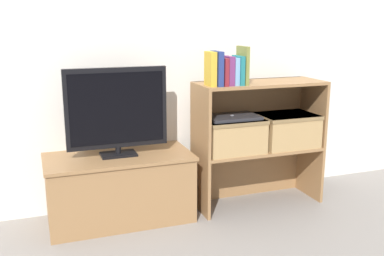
{
  "coord_description": "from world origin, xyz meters",
  "views": [
    {
      "loc": [
        -0.95,
        -2.48,
        1.26
      ],
      "look_at": [
        0.0,
        0.17,
        0.58
      ],
      "focal_mm": 42.0,
      "sensor_mm": 36.0,
      "label": 1
    }
  ],
  "objects_px": {
    "book_maroon": "(223,72)",
    "book_teal": "(238,70)",
    "tv_stand": "(120,188)",
    "book_plum": "(228,71)",
    "storage_basket_right": "(286,128)",
    "book_olive": "(243,65)",
    "storage_basket_left": "(232,133)",
    "tv": "(117,110)",
    "laptop": "(232,117)",
    "book_mustard": "(210,69)",
    "book_skyblue": "(234,71)",
    "book_navy": "(217,68)"
  },
  "relations": [
    {
      "from": "tv_stand",
      "to": "book_mustard",
      "type": "distance_m",
      "value": 0.95
    },
    {
      "from": "book_maroon",
      "to": "book_olive",
      "type": "relative_size",
      "value": 0.71
    },
    {
      "from": "book_plum",
      "to": "book_teal",
      "type": "relative_size",
      "value": 1.0
    },
    {
      "from": "book_olive",
      "to": "book_plum",
      "type": "bearing_deg",
      "value": 180.0
    },
    {
      "from": "storage_basket_right",
      "to": "storage_basket_left",
      "type": "bearing_deg",
      "value": 180.0
    },
    {
      "from": "book_maroon",
      "to": "tv",
      "type": "bearing_deg",
      "value": 170.31
    },
    {
      "from": "tv",
      "to": "book_teal",
      "type": "xyz_separation_m",
      "value": [
        0.76,
        -0.11,
        0.23
      ]
    },
    {
      "from": "tv_stand",
      "to": "tv",
      "type": "height_order",
      "value": "tv"
    },
    {
      "from": "book_navy",
      "to": "book_skyblue",
      "type": "distance_m",
      "value": 0.12
    },
    {
      "from": "book_skyblue",
      "to": "book_olive",
      "type": "xyz_separation_m",
      "value": [
        0.06,
        -0.0,
        0.03
      ]
    },
    {
      "from": "book_maroon",
      "to": "laptop",
      "type": "height_order",
      "value": "book_maroon"
    },
    {
      "from": "book_plum",
      "to": "storage_basket_right",
      "type": "height_order",
      "value": "book_plum"
    },
    {
      "from": "book_skyblue",
      "to": "storage_basket_right",
      "type": "xyz_separation_m",
      "value": [
        0.44,
        0.05,
        -0.42
      ]
    },
    {
      "from": "book_navy",
      "to": "storage_basket_right",
      "type": "xyz_separation_m",
      "value": [
        0.55,
        0.05,
        -0.44
      ]
    },
    {
      "from": "tv",
      "to": "book_teal",
      "type": "relative_size",
      "value": 3.43
    },
    {
      "from": "storage_basket_right",
      "to": "laptop",
      "type": "bearing_deg",
      "value": 180.0
    },
    {
      "from": "tv",
      "to": "book_skyblue",
      "type": "xyz_separation_m",
      "value": [
        0.73,
        -0.11,
        0.22
      ]
    },
    {
      "from": "book_plum",
      "to": "book_olive",
      "type": "xyz_separation_m",
      "value": [
        0.1,
        -0.0,
        0.03
      ]
    },
    {
      "from": "book_mustard",
      "to": "storage_basket_left",
      "type": "xyz_separation_m",
      "value": [
        0.18,
        0.05,
        -0.44
      ]
    },
    {
      "from": "tv_stand",
      "to": "storage_basket_right",
      "type": "bearing_deg",
      "value": -3.01
    },
    {
      "from": "tv_stand",
      "to": "book_plum",
      "type": "height_order",
      "value": "book_plum"
    },
    {
      "from": "book_navy",
      "to": "book_skyblue",
      "type": "xyz_separation_m",
      "value": [
        0.12,
        0.0,
        -0.02
      ]
    },
    {
      "from": "book_teal",
      "to": "book_navy",
      "type": "bearing_deg",
      "value": 180.0
    },
    {
      "from": "book_plum",
      "to": "storage_basket_right",
      "type": "xyz_separation_m",
      "value": [
        0.48,
        0.05,
        -0.42
      ]
    },
    {
      "from": "book_navy",
      "to": "book_maroon",
      "type": "bearing_deg",
      "value": -0.0
    },
    {
      "from": "book_mustard",
      "to": "book_teal",
      "type": "distance_m",
      "value": 0.19
    },
    {
      "from": "tv_stand",
      "to": "book_teal",
      "type": "height_order",
      "value": "book_teal"
    },
    {
      "from": "laptop",
      "to": "tv",
      "type": "bearing_deg",
      "value": 175.44
    },
    {
      "from": "tv",
      "to": "laptop",
      "type": "relative_size",
      "value": 1.82
    },
    {
      "from": "storage_basket_right",
      "to": "laptop",
      "type": "height_order",
      "value": "laptop"
    },
    {
      "from": "book_navy",
      "to": "storage_basket_left",
      "type": "distance_m",
      "value": 0.46
    },
    {
      "from": "storage_basket_left",
      "to": "book_skyblue",
      "type": "bearing_deg",
      "value": -111.35
    },
    {
      "from": "book_teal",
      "to": "storage_basket_right",
      "type": "xyz_separation_m",
      "value": [
        0.41,
        0.05,
        -0.43
      ]
    },
    {
      "from": "book_maroon",
      "to": "book_olive",
      "type": "bearing_deg",
      "value": 0.0
    },
    {
      "from": "book_teal",
      "to": "book_mustard",
      "type": "bearing_deg",
      "value": 180.0
    },
    {
      "from": "book_teal",
      "to": "book_skyblue",
      "type": "bearing_deg",
      "value": 180.0
    },
    {
      "from": "book_navy",
      "to": "book_skyblue",
      "type": "bearing_deg",
      "value": 0.0
    },
    {
      "from": "book_maroon",
      "to": "book_olive",
      "type": "height_order",
      "value": "book_olive"
    },
    {
      "from": "tv",
      "to": "book_skyblue",
      "type": "relative_size",
      "value": 3.65
    },
    {
      "from": "book_olive",
      "to": "storage_basket_left",
      "type": "bearing_deg",
      "value": 128.55
    },
    {
      "from": "laptop",
      "to": "book_maroon",
      "type": "bearing_deg",
      "value": -151.85
    },
    {
      "from": "book_maroon",
      "to": "book_teal",
      "type": "distance_m",
      "value": 0.11
    },
    {
      "from": "book_teal",
      "to": "storage_basket_right",
      "type": "distance_m",
      "value": 0.59
    },
    {
      "from": "laptop",
      "to": "storage_basket_right",
      "type": "bearing_deg",
      "value": -0.0
    },
    {
      "from": "book_teal",
      "to": "book_olive",
      "type": "bearing_deg",
      "value": -0.0
    },
    {
      "from": "storage_basket_left",
      "to": "book_maroon",
      "type": "bearing_deg",
      "value": -151.85
    },
    {
      "from": "book_mustard",
      "to": "book_teal",
      "type": "xyz_separation_m",
      "value": [
        0.19,
        0.0,
        -0.02
      ]
    },
    {
      "from": "tv_stand",
      "to": "book_plum",
      "type": "relative_size",
      "value": 5.04
    },
    {
      "from": "book_mustard",
      "to": "laptop",
      "type": "height_order",
      "value": "book_mustard"
    },
    {
      "from": "tv",
      "to": "book_olive",
      "type": "distance_m",
      "value": 0.84
    }
  ]
}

